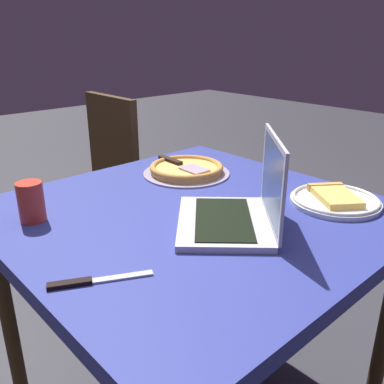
{
  "coord_description": "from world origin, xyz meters",
  "views": [
    {
      "loc": [
        0.76,
        0.83,
        1.23
      ],
      "look_at": [
        -0.03,
        -0.04,
        0.78
      ],
      "focal_mm": 38.94,
      "sensor_mm": 36.0,
      "label": 1
    }
  ],
  "objects_px": {
    "table_knife": "(90,281)",
    "chair_near": "(97,185)",
    "dining_table": "(193,230)",
    "laptop": "(239,208)",
    "drink_cup": "(31,201)",
    "pizza_plate": "(335,199)",
    "pizza_tray": "(186,169)"
  },
  "relations": [
    {
      "from": "pizza_plate",
      "to": "chair_near",
      "type": "relative_size",
      "value": 0.28
    },
    {
      "from": "laptop",
      "to": "table_knife",
      "type": "relative_size",
      "value": 1.97
    },
    {
      "from": "laptop",
      "to": "drink_cup",
      "type": "bearing_deg",
      "value": -45.47
    },
    {
      "from": "pizza_tray",
      "to": "chair_near",
      "type": "xyz_separation_m",
      "value": [
        0.03,
        -0.61,
        -0.22
      ]
    },
    {
      "from": "dining_table",
      "to": "pizza_plate",
      "type": "height_order",
      "value": "pizza_plate"
    },
    {
      "from": "pizza_tray",
      "to": "laptop",
      "type": "bearing_deg",
      "value": 66.26
    },
    {
      "from": "drink_cup",
      "to": "chair_near",
      "type": "relative_size",
      "value": 0.12
    },
    {
      "from": "dining_table",
      "to": "pizza_plate",
      "type": "xyz_separation_m",
      "value": [
        -0.35,
        0.26,
        0.08
      ]
    },
    {
      "from": "pizza_tray",
      "to": "chair_near",
      "type": "distance_m",
      "value": 0.65
    },
    {
      "from": "table_knife",
      "to": "chair_near",
      "type": "distance_m",
      "value": 1.19
    },
    {
      "from": "laptop",
      "to": "chair_near",
      "type": "xyz_separation_m",
      "value": [
        -0.15,
        -1.03,
        -0.25
      ]
    },
    {
      "from": "pizza_tray",
      "to": "chair_near",
      "type": "relative_size",
      "value": 0.33
    },
    {
      "from": "laptop",
      "to": "drink_cup",
      "type": "xyz_separation_m",
      "value": [
        0.4,
        -0.4,
        0.01
      ]
    },
    {
      "from": "dining_table",
      "to": "table_knife",
      "type": "xyz_separation_m",
      "value": [
        0.42,
        0.14,
        0.07
      ]
    },
    {
      "from": "laptop",
      "to": "table_knife",
      "type": "height_order",
      "value": "laptop"
    },
    {
      "from": "drink_cup",
      "to": "chair_near",
      "type": "xyz_separation_m",
      "value": [
        -0.55,
        -0.63,
        -0.26
      ]
    },
    {
      "from": "pizza_tray",
      "to": "drink_cup",
      "type": "xyz_separation_m",
      "value": [
        0.58,
        0.01,
        0.04
      ]
    },
    {
      "from": "chair_near",
      "to": "laptop",
      "type": "bearing_deg",
      "value": 81.76
    },
    {
      "from": "dining_table",
      "to": "pizza_tray",
      "type": "distance_m",
      "value": 0.34
    },
    {
      "from": "dining_table",
      "to": "chair_near",
      "type": "xyz_separation_m",
      "value": [
        -0.17,
        -0.87,
        -0.13
      ]
    },
    {
      "from": "pizza_plate",
      "to": "table_knife",
      "type": "distance_m",
      "value": 0.78
    },
    {
      "from": "pizza_plate",
      "to": "table_knife",
      "type": "height_order",
      "value": "pizza_plate"
    },
    {
      "from": "pizza_plate",
      "to": "pizza_tray",
      "type": "xyz_separation_m",
      "value": [
        0.15,
        -0.52,
        0.0
      ]
    },
    {
      "from": "dining_table",
      "to": "drink_cup",
      "type": "xyz_separation_m",
      "value": [
        0.38,
        -0.25,
        0.13
      ]
    },
    {
      "from": "dining_table",
      "to": "pizza_plate",
      "type": "distance_m",
      "value": 0.44
    },
    {
      "from": "pizza_plate",
      "to": "table_knife",
      "type": "bearing_deg",
      "value": -8.9
    },
    {
      "from": "dining_table",
      "to": "table_knife",
      "type": "bearing_deg",
      "value": 17.9
    },
    {
      "from": "dining_table",
      "to": "pizza_tray",
      "type": "bearing_deg",
      "value": -128.19
    },
    {
      "from": "dining_table",
      "to": "laptop",
      "type": "bearing_deg",
      "value": 97.3
    },
    {
      "from": "pizza_plate",
      "to": "pizza_tray",
      "type": "bearing_deg",
      "value": -74.11
    },
    {
      "from": "dining_table",
      "to": "drink_cup",
      "type": "bearing_deg",
      "value": -33.04
    },
    {
      "from": "table_knife",
      "to": "drink_cup",
      "type": "height_order",
      "value": "drink_cup"
    }
  ]
}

